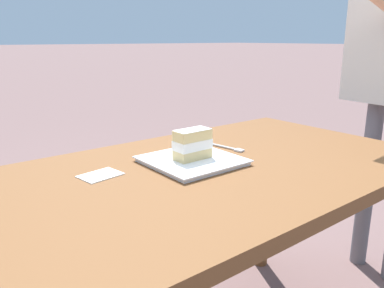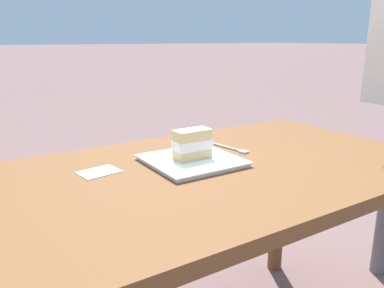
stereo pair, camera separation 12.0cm
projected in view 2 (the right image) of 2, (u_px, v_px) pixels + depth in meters
patio_table at (188, 204)px, 1.17m from camera, size 1.61×0.82×0.76m
dessert_plate at (192, 161)px, 1.22m from camera, size 0.27×0.27×0.02m
cake_slice at (192, 144)px, 1.20m from camera, size 0.12×0.07×0.09m
dessert_fork at (231, 148)px, 1.37m from camera, size 0.04×0.17×0.01m
paper_napkin at (99, 172)px, 1.14m from camera, size 0.12×0.10×0.00m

